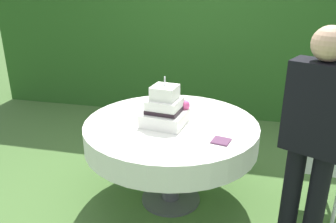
{
  "coord_description": "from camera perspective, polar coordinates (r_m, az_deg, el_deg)",
  "views": [
    {
      "loc": [
        0.56,
        -2.48,
        1.82
      ],
      "look_at": [
        -0.02,
        -0.02,
        0.84
      ],
      "focal_mm": 36.38,
      "sensor_mm": 36.0,
      "label": 1
    }
  ],
  "objects": [
    {
      "name": "wedding_cake",
      "position": [
        2.69,
        -0.44,
        0.34
      ],
      "size": [
        0.36,
        0.36,
        0.39
      ],
      "color": "white",
      "rests_on": "cake_table"
    },
    {
      "name": "cake_table",
      "position": [
        2.81,
        0.51,
        -3.78
      ],
      "size": [
        1.41,
        1.41,
        0.74
      ],
      "color": "#4C4C51",
      "rests_on": "ground_plane"
    },
    {
      "name": "napkin_stack",
      "position": [
        2.47,
        8.89,
        -4.9
      ],
      "size": [
        0.15,
        0.15,
        0.01
      ],
      "primitive_type": "cube",
      "rotation": [
        0.0,
        0.0,
        -0.22
      ],
      "color": "#603856",
      "rests_on": "cake_table"
    },
    {
      "name": "foliage_hedge",
      "position": [
        4.8,
        6.78,
        16.23
      ],
      "size": [
        6.26,
        0.42,
        2.84
      ],
      "primitive_type": "cube",
      "color": "#28561E",
      "rests_on": "ground_plane"
    },
    {
      "name": "serving_plate_near",
      "position": [
        3.0,
        -7.44,
        0.01
      ],
      "size": [
        0.11,
        0.11,
        0.01
      ],
      "primitive_type": "cylinder",
      "color": "white",
      "rests_on": "cake_table"
    },
    {
      "name": "ground_plane",
      "position": [
        3.13,
        0.47,
        -14.43
      ],
      "size": [
        20.0,
        20.0,
        0.0
      ],
      "primitive_type": "plane",
      "color": "#476B33"
    },
    {
      "name": "garden_chair",
      "position": [
        2.9,
        24.04,
        -7.06
      ],
      "size": [
        0.41,
        0.41,
        0.89
      ],
      "color": "white",
      "rests_on": "ground_plane"
    },
    {
      "name": "serving_plate_left",
      "position": [
        3.16,
        -7.44,
        1.12
      ],
      "size": [
        0.13,
        0.13,
        0.01
      ],
      "primitive_type": "cylinder",
      "color": "white",
      "rests_on": "cake_table"
    },
    {
      "name": "standing_person",
      "position": [
        2.24,
        23.22,
        -4.16
      ],
      "size": [
        0.41,
        0.34,
        1.6
      ],
      "color": "black",
      "rests_on": "ground_plane"
    },
    {
      "name": "serving_plate_far",
      "position": [
        3.16,
        1.52,
        1.3
      ],
      "size": [
        0.12,
        0.12,
        0.01
      ],
      "primitive_type": "cylinder",
      "color": "white",
      "rests_on": "cake_table"
    }
  ]
}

